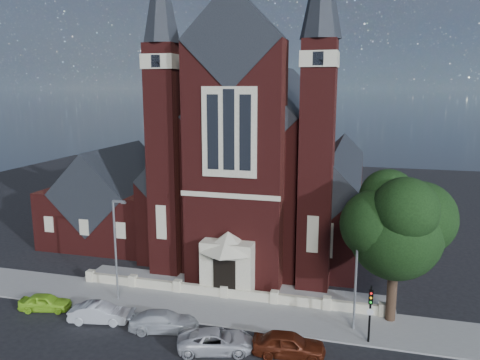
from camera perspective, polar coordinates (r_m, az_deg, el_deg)
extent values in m
plane|color=black|center=(45.80, 1.26, -9.80)|extent=(120.00, 120.00, 0.00)
cube|color=gray|center=(36.54, -2.82, -15.47)|extent=(60.00, 5.00, 0.12)
cube|color=gray|center=(40.00, -1.02, -13.01)|extent=(26.00, 3.00, 0.14)
cube|color=#B3AA8E|center=(38.26, -1.88, -14.18)|extent=(24.00, 0.40, 0.90)
cube|color=#4A1613|center=(53.39, 3.85, 1.00)|extent=(10.00, 30.00, 14.00)
cube|color=black|center=(52.62, 3.95, 8.52)|extent=(10.00, 30.20, 10.00)
cube|color=#4A1613|center=(54.97, -4.09, -1.90)|extent=(5.00, 26.00, 8.00)
cube|color=#4A1613|center=(52.13, 11.71, -2.83)|extent=(5.00, 26.00, 8.00)
cube|color=black|center=(54.21, -4.15, 2.22)|extent=(5.01, 26.20, 5.01)
cube|color=black|center=(51.33, 11.89, 1.51)|extent=(5.01, 26.20, 5.01)
cube|color=#4A1613|center=(38.01, -0.66, 1.51)|extent=(8.00, 3.00, 20.00)
cube|color=black|center=(37.66, -0.69, 16.68)|extent=(8.00, 3.20, 8.00)
cube|color=#B3AA8E|center=(36.14, -1.33, 5.80)|extent=(4.40, 0.15, 7.00)
cube|color=black|center=(36.06, -1.37, 6.11)|extent=(0.90, 0.08, 6.20)
cube|color=#B3AA8E|center=(38.26, -1.45, -10.58)|extent=(4.20, 2.00, 4.40)
cube|color=black|center=(37.56, -1.91, -12.00)|extent=(1.80, 0.12, 3.20)
cone|color=#B3AA8E|center=(37.50, -1.47, -7.46)|extent=(4.60, 4.60, 1.60)
cube|color=#4A1613|center=(41.13, -9.03, 2.10)|extent=(2.60, 2.60, 20.00)
cube|color=#B3AA8E|center=(40.70, -9.41, 14.00)|extent=(2.80, 2.80, 1.20)
cube|color=#4A1613|center=(37.79, 9.29, 1.30)|extent=(2.60, 2.60, 20.00)
cube|color=#B3AA8E|center=(37.32, 9.71, 14.27)|extent=(2.80, 2.80, 1.20)
cube|color=#4A1613|center=(53.37, -14.89, -3.76)|extent=(12.00, 12.00, 6.00)
cube|color=black|center=(52.70, -15.05, -0.60)|extent=(8.49, 12.20, 8.49)
cylinder|color=black|center=(35.47, 18.04, -12.43)|extent=(0.70, 0.70, 5.00)
sphere|color=black|center=(34.11, 18.45, -6.24)|extent=(6.40, 6.40, 6.40)
sphere|color=black|center=(32.46, 19.48, -3.51)|extent=(4.40, 4.40, 4.40)
cylinder|color=gray|center=(37.63, -14.93, -8.42)|extent=(0.16, 0.16, 8.00)
cube|color=gray|center=(36.27, -14.55, -2.55)|extent=(1.00, 0.15, 0.18)
cube|color=gray|center=(36.10, -13.99, -2.72)|extent=(0.35, 0.22, 0.12)
cylinder|color=gray|center=(32.97, 13.95, -11.21)|extent=(0.16, 0.16, 8.00)
cube|color=gray|center=(31.69, 15.19, -4.54)|extent=(1.00, 0.15, 0.18)
cube|color=gray|center=(31.72, 15.91, -4.71)|extent=(0.35, 0.22, 0.12)
cylinder|color=black|center=(32.43, 15.55, -15.56)|extent=(0.14, 0.14, 4.00)
cube|color=black|center=(31.74, 15.67, -13.58)|extent=(0.28, 0.22, 0.90)
sphere|color=red|center=(31.50, 15.70, -13.18)|extent=(0.14, 0.14, 0.14)
sphere|color=#CC8C0C|center=(31.62, 15.67, -13.68)|extent=(0.14, 0.14, 0.14)
sphere|color=#0C9919|center=(31.74, 15.65, -14.17)|extent=(0.14, 0.14, 0.14)
imported|color=#9ADB2B|center=(38.93, -22.66, -13.59)|extent=(3.99, 2.34, 1.27)
imported|color=#B4B8BC|center=(35.86, -16.77, -15.26)|extent=(4.40, 2.26, 1.38)
imported|color=#ADB0B5|center=(33.79, -9.27, -16.63)|extent=(5.10, 3.07, 1.38)
imported|color=silver|center=(31.24, -2.92, -18.98)|extent=(5.32, 3.52, 1.36)
imported|color=#4E1B0D|center=(30.82, 5.96, -19.28)|extent=(4.70, 2.30, 1.54)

